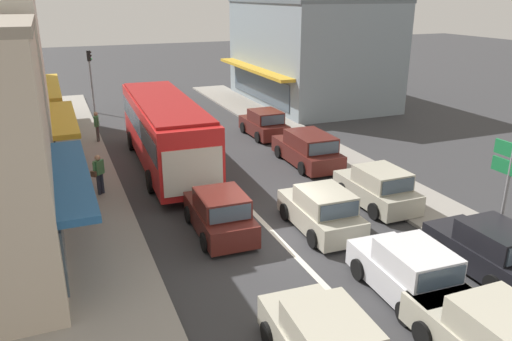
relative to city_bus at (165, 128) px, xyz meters
name	(u,v)px	position (x,y,z in m)	size (l,w,h in m)	color
ground_plane	(277,236)	(1.80, -8.51, -1.88)	(140.00, 140.00, 0.00)	#353538
lane_centre_line	(236,195)	(1.80, -4.51, -1.88)	(0.20, 28.00, 0.01)	silver
sidewalk_left	(56,200)	(-5.00, -2.51, -1.81)	(5.20, 44.00, 0.14)	gray
kerb_right	(341,161)	(8.00, -2.51, -1.82)	(2.80, 44.00, 0.12)	gray
building_right_far	(310,52)	(13.28, 10.89, 1.81)	(9.13, 12.54, 7.40)	#84939E
city_bus	(165,128)	(0.00, 0.00, 0.00)	(3.00, 10.93, 3.23)	red
hatchback_queue_gap_filler	(321,211)	(3.42, -8.65, -1.17)	(1.90, 3.75, 1.54)	#B7B29E
hatchback_behind_bus_mid	(220,214)	(0.12, -7.55, -1.17)	(1.90, 3.75, 1.54)	#561E19
hatchback_queue_far_back	(410,273)	(3.62, -13.06, -1.17)	(1.95, 3.77, 1.54)	silver
parked_hatchback_kerb_front	(489,250)	(6.58, -12.91, -1.17)	(1.84, 3.71, 1.54)	black
parked_hatchback_kerb_second	(378,188)	(6.46, -7.59, -1.17)	(1.83, 3.71, 1.54)	#B7B29E
parked_wagon_kerb_third	(308,149)	(6.30, -2.20, -1.14)	(2.01, 4.54, 1.58)	#561E19
parked_hatchback_kerb_rear	(264,124)	(6.33, 3.16, -1.17)	(1.85, 3.71, 1.54)	#561E19
traffic_light_downstreet	(90,71)	(-2.09, 13.10, 0.97)	(0.33, 0.24, 4.20)	gray
directional_road_sign	(511,170)	(7.96, -12.01, 0.82)	(0.10, 1.40, 3.60)	gray
pedestrian_with_handbag_near	(97,124)	(-2.62, 5.27, -0.81)	(0.31, 0.66, 1.63)	#4C4742
pedestrian_browsing_midblock	(99,172)	(-3.31, -2.68, -0.81)	(0.57, 0.54, 1.63)	#232838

